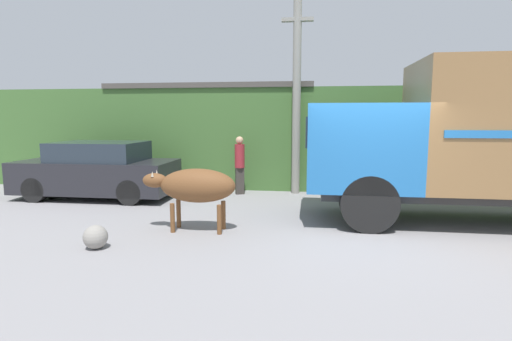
{
  "coord_description": "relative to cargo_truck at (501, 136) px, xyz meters",
  "views": [
    {
      "loc": [
        -1.16,
        -7.72,
        2.23
      ],
      "look_at": [
        -2.28,
        0.42,
        1.13
      ],
      "focal_mm": 28.0,
      "sensor_mm": 36.0,
      "label": 1
    }
  ],
  "objects": [
    {
      "name": "roadside_rock",
      "position": [
        -7.48,
        -2.66,
        -1.65
      ],
      "size": [
        0.41,
        0.41,
        0.41
      ],
      "color": "gray",
      "rests_on": "ground_plane"
    },
    {
      "name": "parked_suv",
      "position": [
        -9.72,
        1.44,
        -1.09
      ],
      "size": [
        4.28,
        1.81,
        1.56
      ],
      "rotation": [
        0.0,
        0.0,
        -0.0
      ],
      "color": "#232328",
      "rests_on": "ground_plane"
    },
    {
      "name": "hillside_embankment",
      "position": [
        -2.71,
        6.43,
        -0.29
      ],
      "size": [
        32.0,
        6.64,
        3.12
      ],
      "color": "#426B33",
      "rests_on": "ground_plane"
    },
    {
      "name": "brown_cow",
      "position": [
        -6.09,
        -1.36,
        -0.96
      ],
      "size": [
        1.87,
        0.67,
        1.24
      ],
      "rotation": [
        0.0,
        0.0,
        0.1
      ],
      "color": "brown",
      "rests_on": "ground_plane"
    },
    {
      "name": "ground_plane",
      "position": [
        -2.71,
        -1.09,
        -1.85
      ],
      "size": [
        60.0,
        60.0,
        0.0
      ],
      "primitive_type": "plane",
      "color": "gray"
    },
    {
      "name": "cargo_truck",
      "position": [
        0.0,
        0.0,
        0.0
      ],
      "size": [
        7.39,
        2.37,
        3.38
      ],
      "rotation": [
        0.0,
        0.0,
        0.03
      ],
      "color": "#2D2D2D",
      "rests_on": "ground_plane"
    },
    {
      "name": "building_backdrop",
      "position": [
        -7.07,
        4.39,
        -0.2
      ],
      "size": [
        6.54,
        2.7,
        3.27
      ],
      "color": "#B2BCAD",
      "rests_on": "ground_plane"
    },
    {
      "name": "pedestrian_on_hill",
      "position": [
        -5.9,
        2.5,
        -0.91
      ],
      "size": [
        0.37,
        0.37,
        1.68
      ],
      "rotation": [
        0.0,
        0.0,
        3.51
      ],
      "color": "#38332D",
      "rests_on": "ground_plane"
    },
    {
      "name": "utility_pole",
      "position": [
        -4.29,
        2.86,
        1.06
      ],
      "size": [
        0.9,
        0.24,
        5.62
      ],
      "color": "gray",
      "rests_on": "ground_plane"
    }
  ]
}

